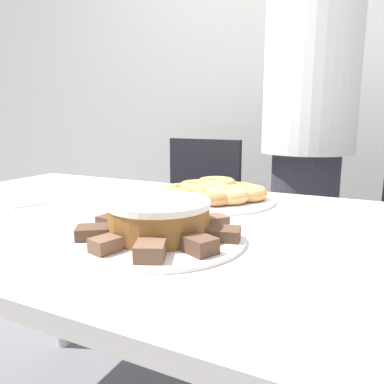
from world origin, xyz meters
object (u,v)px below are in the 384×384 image
(frosted_cake, at_px, (159,218))
(person_standing, at_px, (307,142))
(plate_donuts, at_px, (214,199))
(office_chair_left, at_px, (190,235))
(napkin, at_px, (25,202))
(plate_cake, at_px, (159,238))

(frosted_cake, bearing_deg, person_standing, 84.36)
(person_standing, relative_size, plate_donuts, 4.99)
(office_chair_left, relative_size, napkin, 6.06)
(office_chair_left, distance_m, plate_donuts, 0.82)
(napkin, bearing_deg, frosted_cake, -12.88)
(person_standing, bearing_deg, plate_cake, -95.64)
(plate_cake, distance_m, napkin, 0.51)
(frosted_cake, bearing_deg, plate_cake, -90.00)
(plate_donuts, bearing_deg, office_chair_left, 121.82)
(plate_donuts, bearing_deg, napkin, -151.56)
(person_standing, height_order, frosted_cake, person_standing)
(person_standing, height_order, office_chair_left, person_standing)
(person_standing, distance_m, office_chair_left, 0.71)
(plate_cake, height_order, plate_donuts, same)
(person_standing, distance_m, plate_cake, 1.02)
(office_chair_left, height_order, frosted_cake, office_chair_left)
(frosted_cake, bearing_deg, office_chair_left, 113.54)
(person_standing, bearing_deg, napkin, -123.97)
(plate_donuts, relative_size, frosted_cake, 1.73)
(person_standing, height_order, napkin, person_standing)
(plate_donuts, distance_m, napkin, 0.52)
(person_standing, relative_size, plate_cake, 5.09)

